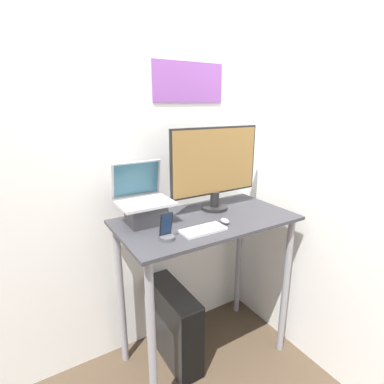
% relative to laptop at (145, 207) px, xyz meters
% --- Properties ---
extents(wall_back, '(6.00, 0.06, 2.60)m').
position_rel_laptop_xyz_m(wall_back, '(0.34, 0.25, 0.20)').
color(wall_back, white).
rests_on(wall_back, ground_plane).
extents(wall_side_right, '(0.05, 6.00, 2.60)m').
position_rel_laptop_xyz_m(wall_side_right, '(0.96, -0.42, 0.20)').
color(wall_side_right, white).
rests_on(wall_side_right, ground_plane).
extents(desk, '(1.07, 0.58, 1.00)m').
position_rel_laptop_xyz_m(desk, '(0.34, -0.13, -0.29)').
color(desk, '#333338').
rests_on(desk, ground_plane).
extents(laptop, '(0.30, 0.26, 0.34)m').
position_rel_laptop_xyz_m(laptop, '(0.00, 0.00, 0.00)').
color(laptop, '#4C4C51').
rests_on(laptop, desk).
extents(monitor, '(0.63, 0.17, 0.53)m').
position_rel_laptop_xyz_m(monitor, '(0.48, -0.02, 0.18)').
color(monitor, black).
rests_on(monitor, desk).
extents(keyboard, '(0.25, 0.11, 0.02)m').
position_rel_laptop_xyz_m(keyboard, '(0.22, -0.28, -0.09)').
color(keyboard, silver).
rests_on(keyboard, desk).
extents(mouse, '(0.04, 0.06, 0.03)m').
position_rel_laptop_xyz_m(mouse, '(0.39, -0.25, -0.08)').
color(mouse, '#99999E').
rests_on(mouse, desk).
extents(cell_phone, '(0.07, 0.07, 0.14)m').
position_rel_laptop_xyz_m(cell_phone, '(0.01, -0.27, -0.06)').
color(cell_phone, '#4C4C51').
rests_on(cell_phone, desk).
extents(computer_tower, '(0.16, 0.51, 0.51)m').
position_rel_laptop_xyz_m(computer_tower, '(0.15, -0.03, -0.84)').
color(computer_tower, black).
rests_on(computer_tower, ground_plane).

